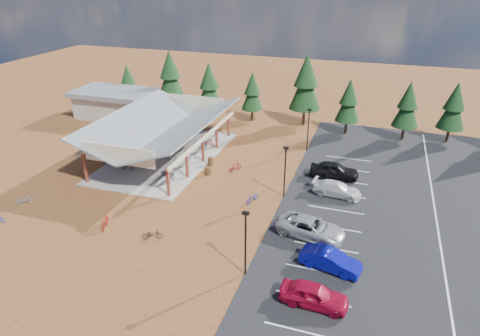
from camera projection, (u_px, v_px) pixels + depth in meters
ground at (227, 198)px, 40.46m from camera, size 140.00×140.00×0.00m
asphalt_lot at (436, 215)px, 37.73m from camera, size 27.00×44.00×0.04m
concrete_pad at (167, 156)px, 49.31m from camera, size 10.60×18.60×0.10m
bike_pavilion at (164, 125)px, 47.70m from camera, size 11.65×19.40×4.97m
outbuilding at (114, 103)px, 61.92m from camera, size 11.00×7.00×3.90m
lamp_post_0 at (245, 239)px, 29.17m from camera, size 0.50×0.25×5.14m
lamp_post_1 at (285, 168)px, 39.48m from camera, size 0.50×0.25×5.14m
lamp_post_2 at (308, 127)px, 49.78m from camera, size 0.50×0.25×5.14m
trash_bin_0 at (208, 171)px, 44.88m from camera, size 0.60×0.60×0.90m
trash_bin_1 at (211, 161)px, 47.11m from camera, size 0.60×0.60×0.90m
pine_0 at (128, 81)px, 65.42m from camera, size 2.82×2.82×6.57m
pine_1 at (170, 75)px, 62.68m from camera, size 3.91×3.91×9.11m
pine_2 at (209, 85)px, 59.37m from camera, size 3.50×3.50×8.14m
pine_3 at (252, 91)px, 59.27m from camera, size 2.98×2.98×6.95m
pine_4 at (306, 82)px, 56.74m from camera, size 4.21×4.21×9.82m
pine_5 at (349, 101)px, 54.41m from camera, size 3.11×3.11×7.24m
pine_6 at (408, 105)px, 52.32m from camera, size 3.21×3.21×7.48m
pine_7 at (454, 106)px, 51.62m from camera, size 3.25×3.25×7.57m
bike_0 at (127, 166)px, 45.77m from camera, size 1.71×0.60×0.90m
bike_1 at (145, 159)px, 47.15m from camera, size 1.87×0.65×1.10m
bike_2 at (164, 142)px, 51.79m from camera, size 1.97×1.06×0.99m
bike_3 at (173, 138)px, 53.06m from camera, size 1.91×0.99×1.10m
bike_4 at (168, 173)px, 43.98m from camera, size 2.00×1.22×0.99m
bike_5 at (173, 157)px, 47.83m from camera, size 1.56×0.91×0.90m
bike_6 at (201, 144)px, 51.38m from camera, size 2.02×1.13×1.01m
bike_7 at (209, 143)px, 51.67m from camera, size 1.75×0.67×1.02m
bike_9 at (25, 199)px, 39.33m from camera, size 1.34×1.40×0.91m
bike_11 at (105, 221)px, 35.72m from camera, size 1.08×1.92×1.11m
bike_12 at (152, 234)px, 34.22m from camera, size 1.71×1.17×0.85m
bike_14 at (253, 198)px, 39.57m from camera, size 1.18×1.88×0.93m
bike_15 at (235, 167)px, 45.64m from camera, size 1.23×1.62×0.97m
car_0 at (314, 295)px, 27.36m from camera, size 4.50×1.97×1.51m
car_1 at (330, 260)px, 30.63m from camera, size 4.62×2.37×1.45m
car_2 at (311, 228)px, 34.40m from camera, size 5.92×3.60×1.54m
car_3 at (337, 189)px, 40.62m from camera, size 4.80×2.39×1.34m
car_4 at (334, 170)px, 44.01m from camera, size 5.03×2.27×1.68m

